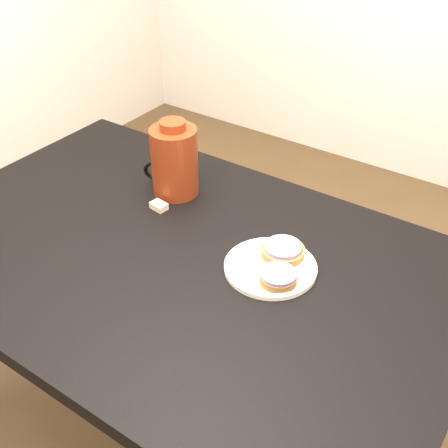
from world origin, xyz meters
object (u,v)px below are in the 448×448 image
at_px(bagel_back, 283,250).
at_px(bagel_package, 175,160).
at_px(bagel_front, 278,277).
at_px(teabag_pouch, 159,206).
at_px(mug, 174,174).
at_px(plate, 270,267).
at_px(table, 178,278).

relative_size(bagel_back, bagel_package, 0.68).
distance_m(bagel_front, teabag_pouch, 0.44).
bearing_deg(teabag_pouch, bagel_package, 99.30).
relative_size(bagel_back, mug, 1.00).
height_order(plate, mug, mug).
height_order(bagel_front, mug, mug).
xyz_separation_m(table, plate, (0.22, 0.07, 0.09)).
bearing_deg(bagel_front, bagel_back, 113.64).
relative_size(plate, teabag_pouch, 4.88).
xyz_separation_m(mug, bagel_package, (0.01, -0.01, 0.05)).
distance_m(plate, mug, 0.44).
distance_m(plate, bagel_package, 0.43).
relative_size(bagel_front, bagel_package, 0.53).
bearing_deg(teabag_pouch, bagel_back, 0.65).
xyz_separation_m(table, bagel_package, (-0.17, 0.22, 0.18)).
xyz_separation_m(bagel_back, mug, (-0.41, 0.10, 0.03)).
distance_m(table, bagel_package, 0.34).
relative_size(plate, bagel_front, 1.89).
relative_size(mug, bagel_package, 0.68).
xyz_separation_m(teabag_pouch, bagel_package, (-0.02, 0.10, 0.09)).
height_order(table, teabag_pouch, teabag_pouch).
bearing_deg(mug, table, -75.09).
xyz_separation_m(plate, bagel_package, (-0.40, 0.14, 0.09)).
bearing_deg(table, bagel_package, 128.61).
relative_size(table, bagel_front, 12.03).
xyz_separation_m(plate, bagel_front, (0.04, -0.04, 0.02)).
bearing_deg(mug, bagel_package, -59.63).
distance_m(table, plate, 0.25).
xyz_separation_m(bagel_back, bagel_package, (-0.40, 0.09, 0.08)).
height_order(table, mug, mug).
relative_size(bagel_back, teabag_pouch, 3.32).
height_order(teabag_pouch, bagel_package, bagel_package).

